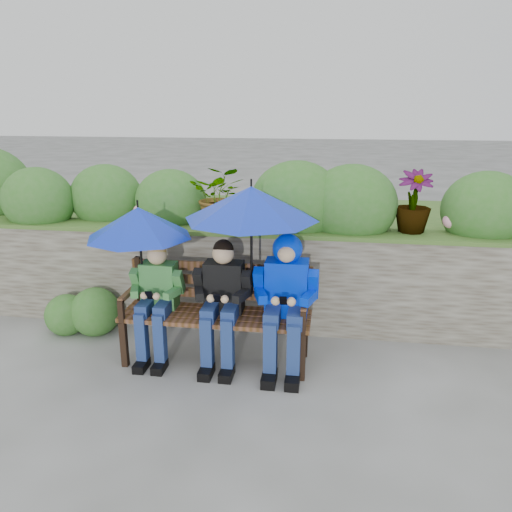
# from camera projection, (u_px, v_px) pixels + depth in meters

# --- Properties ---
(ground) EXTENTS (60.00, 60.00, 0.00)m
(ground) POSITION_uv_depth(u_px,v_px,m) (254.00, 360.00, 4.51)
(ground) COLOR #5E5F5A
(ground) RESTS_ON ground
(garden_backdrop) EXTENTS (8.00, 2.86, 1.83)m
(garden_backdrop) POSITION_uv_depth(u_px,v_px,m) (277.00, 245.00, 5.82)
(garden_backdrop) COLOR brown
(garden_backdrop) RESTS_ON ground
(park_bench) EXTENTS (1.66, 0.49, 0.88)m
(park_bench) POSITION_uv_depth(u_px,v_px,m) (217.00, 306.00, 4.42)
(park_bench) COLOR black
(park_bench) RESTS_ON ground
(boy_left) EXTENTS (0.46, 0.54, 1.06)m
(boy_left) POSITION_uv_depth(u_px,v_px,m) (156.00, 295.00, 4.39)
(boy_left) COLOR #327037
(boy_left) RESTS_ON ground
(boy_middle) EXTENTS (0.50, 0.58, 1.11)m
(boy_middle) POSITION_uv_depth(u_px,v_px,m) (222.00, 297.00, 4.30)
(boy_middle) COLOR black
(boy_middle) RESTS_ON ground
(boy_right) EXTENTS (0.55, 0.66, 1.17)m
(boy_right) POSITION_uv_depth(u_px,v_px,m) (286.00, 292.00, 4.21)
(boy_right) COLOR #002FDB
(boy_right) RESTS_ON ground
(umbrella_left) EXTENTS (0.92, 0.92, 0.76)m
(umbrella_left) POSITION_uv_depth(u_px,v_px,m) (139.00, 222.00, 4.27)
(umbrella_left) COLOR #0F2BC0
(umbrella_left) RESTS_ON ground
(umbrella_right) EXTENTS (1.13, 1.13, 0.94)m
(umbrella_right) POSITION_uv_depth(u_px,v_px,m) (251.00, 203.00, 4.08)
(umbrella_right) COLOR #0F2BC0
(umbrella_right) RESTS_ON ground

